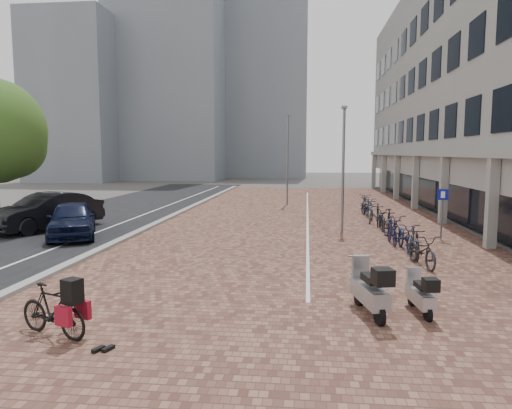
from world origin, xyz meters
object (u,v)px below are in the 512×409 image
Objects in this scene: scooter_back at (369,288)px; car_dark at (47,211)px; hero_bike at (53,310)px; car_navy at (72,219)px; parking_sign at (442,207)px; scooter_front at (420,293)px.

car_dark is at bearing 130.36° from scooter_back.
scooter_back is at bearing -52.47° from hero_bike.
scooter_back is at bearing -61.20° from car_navy.
parking_sign is at bearing 53.66° from scooter_back.
scooter_front is 1.14m from scooter_back.
car_dark reaches higher than car_navy.
scooter_front is (14.18, -9.62, -0.37)m from car_dark.
car_dark is 2.89× the size of scooter_back.
car_navy is 2.15× the size of parking_sign.
parking_sign is at bearing -21.84° from hero_bike.
car_navy is at bearing 130.66° from scooter_back.
hero_bike is at bearing -34.47° from car_dark.
parking_sign reaches higher than car_dark.
hero_bike is at bearing -176.03° from scooter_back.
car_navy is at bearing 140.15° from scooter_front.
car_dark is 3.71× the size of scooter_front.
car_navy is 15.05m from parking_sign.
car_dark is 2.91× the size of hero_bike.
scooter_front is 0.78× the size of scooter_back.
parking_sign reaches higher than car_navy.
scooter_back is 10.00m from parking_sign.
scooter_back is (6.12, 1.83, 0.08)m from hero_bike.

